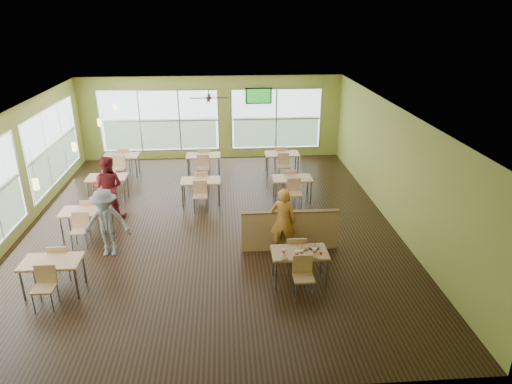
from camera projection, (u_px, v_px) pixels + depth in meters
room at (208, 170)px, 12.09m from camera, size 12.00×12.04×3.20m
window_bays at (129, 144)px, 14.80m from camera, size 9.24×10.24×2.38m
main_table at (300, 256)px, 9.82m from camera, size 1.22×1.52×0.87m
half_wall_divider at (290, 230)px, 11.20m from camera, size 2.40×0.14×1.04m
dining_tables at (176, 182)px, 13.97m from camera, size 6.92×8.72×0.87m
pendant_lights at (87, 134)px, 12.17m from camera, size 0.11×7.31×0.86m
ceiling_fan at (209, 98)px, 14.34m from camera, size 1.25×1.25×0.29m
tv_backwall at (259, 96)px, 17.32m from camera, size 1.00×0.07×0.60m
man_plaid at (283, 221)px, 10.97m from camera, size 0.68×0.52×1.68m
patron_maroon at (108, 187)px, 12.82m from camera, size 0.98×0.82×1.81m
patron_grey at (106, 223)px, 10.84m from camera, size 1.12×0.66×1.70m
cup_blue at (284, 251)px, 9.66m from camera, size 0.09×0.09×0.34m
cup_yellow at (297, 253)px, 9.58m from camera, size 0.10×0.10×0.35m
cup_red_near at (302, 252)px, 9.63m from camera, size 0.08×0.08×0.30m
cup_red_far at (314, 251)px, 9.66m from camera, size 0.10×0.10×0.36m
food_basket at (314, 247)px, 9.90m from camera, size 0.24×0.24×0.05m
ketchup_cup at (321, 253)px, 9.69m from camera, size 0.06×0.06×0.03m
wrapper_left at (284, 259)px, 9.47m from camera, size 0.17×0.16×0.04m
wrapper_mid at (304, 249)px, 9.85m from camera, size 0.23×0.22×0.05m
wrapper_right at (315, 258)px, 9.51m from camera, size 0.15×0.15×0.03m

